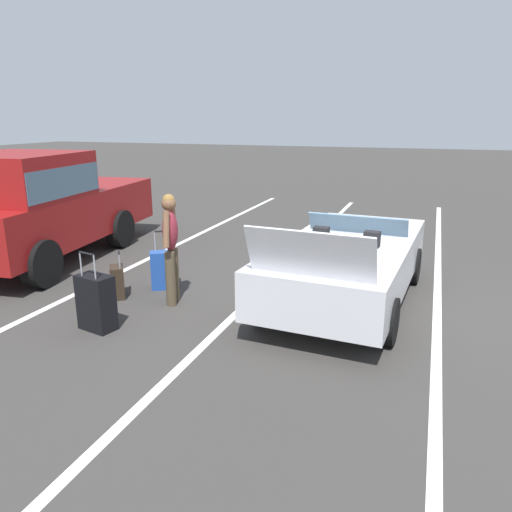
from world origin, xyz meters
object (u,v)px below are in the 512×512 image
Objects in this scene: suitcase_large_black at (96,302)px; suitcase_small_carryon at (117,282)px; traveler_person at (171,243)px; convertible_car at (351,260)px; suitcase_medium_bright at (163,270)px; parked_pickup_truck_near at (39,205)px.

suitcase_small_carryon is (1.09, 0.45, -0.12)m from suitcase_large_black.
suitcase_large_black is at bearing -126.62° from traveler_person.
convertible_car is 3.99× the size of suitcase_large_black.
traveler_person is (-0.53, -0.47, 0.62)m from suitcase_medium_bright.
suitcase_small_carryon is at bearing -67.12° from suitcase_medium_bright.
suitcase_large_black is 1.48× the size of suitcase_small_carryon.
parked_pickup_truck_near reaches higher than convertible_car.
convertible_car is 2.74m from traveler_person.
convertible_car is 4.47× the size of suitcase_medium_bright.
suitcase_small_carryon is (-1.26, 3.37, -0.34)m from convertible_car.
suitcase_large_black is at bearing 76.64° from suitcase_small_carryon.
suitcase_medium_bright is 0.94m from traveler_person.
convertible_car is at bearing -38.18° from suitcase_large_black.
suitcase_medium_bright is 3.11m from parked_pickup_truck_near.
traveler_person reaches higher than suitcase_large_black.
traveler_person is at bearing 149.35° from suitcase_small_carryon.
parked_pickup_truck_near is (2.28, 2.96, 0.74)m from suitcase_large_black.
suitcase_small_carryon is 0.14× the size of parked_pickup_truck_near.
suitcase_small_carryon is 0.44× the size of traveler_person.
suitcase_large_black is at bearing 45.42° from parked_pickup_truck_near.
convertible_car is 5.89m from parked_pickup_truck_near.
traveler_person is 3.60m from parked_pickup_truck_near.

